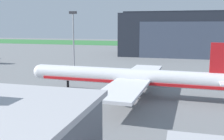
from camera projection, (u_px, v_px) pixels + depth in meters
The scene contains 5 objects.
ground_plane at pixel (89, 94), 59.11m from camera, with size 440.00×440.00×0.00m, color slate.
grass_field_strip at pixel (157, 44), 216.22m from camera, with size 440.00×56.00×0.08m, color #357A3C.
maintenance_hangar at pixel (212, 35), 129.22m from camera, with size 87.46×30.31×21.89m.
airliner_near_left at pixel (132, 77), 56.83m from camera, with size 46.90×37.05×11.81m.
apron_light_mast at pixel (73, 38), 82.51m from camera, with size 2.40×0.50×19.24m.
Camera 1 is at (19.53, -54.21, 15.16)m, focal length 42.80 mm.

